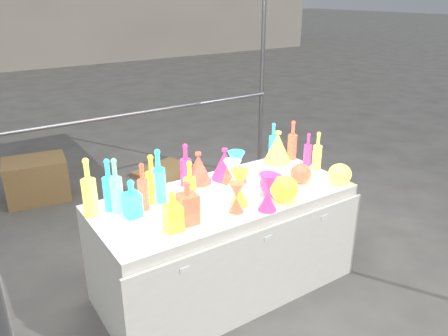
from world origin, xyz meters
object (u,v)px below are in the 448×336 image
display_table (225,242)px  hourglass_0 (236,197)px  cardboard_box_closed (37,179)px  globe_0 (284,190)px  bottle_0 (152,179)px  decanter_0 (173,211)px  lampshade_0 (234,166)px

display_table → hourglass_0: (-0.07, -0.24, 0.47)m
cardboard_box_closed → globe_0: size_ratio=3.20×
display_table → hourglass_0: hourglass_0 is taller
cardboard_box_closed → hourglass_0: hourglass_0 is taller
display_table → cardboard_box_closed: 2.47m
bottle_0 → hourglass_0: bearing=-48.1°
bottle_0 → decanter_0: 0.42m
bottle_0 → globe_0: (0.74, -0.47, -0.09)m
decanter_0 → lampshade_0: 0.80m
hourglass_0 → display_table: bearing=73.5°
display_table → lampshade_0: lampshade_0 is taller
cardboard_box_closed → decanter_0: 2.65m
hourglass_0 → globe_0: 0.36m
cardboard_box_closed → globe_0: bearing=-58.5°
cardboard_box_closed → display_table: bearing=-62.0°
hourglass_0 → globe_0: bearing=-7.3°
cardboard_box_closed → globe_0: globe_0 is taller
lampshade_0 → bottle_0: bearing=175.9°
lampshade_0 → globe_0: bearing=-80.4°
lampshade_0 → hourglass_0: bearing=-125.4°
hourglass_0 → lampshade_0: 0.48m
cardboard_box_closed → decanter_0: (0.31, -2.55, 0.65)m
display_table → lampshade_0: bearing=40.7°
cardboard_box_closed → bottle_0: 2.28m
hourglass_0 → lampshade_0: size_ratio=0.81×
cardboard_box_closed → hourglass_0: bearing=-65.2°
display_table → globe_0: (0.29, -0.28, 0.45)m
display_table → decanter_0: bearing=-156.4°
lampshade_0 → display_table: bearing=-141.6°
cardboard_box_closed → bottle_0: bearing=-71.7°
decanter_0 → hourglass_0: decanter_0 is taller
globe_0 → bottle_0: bearing=147.5°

